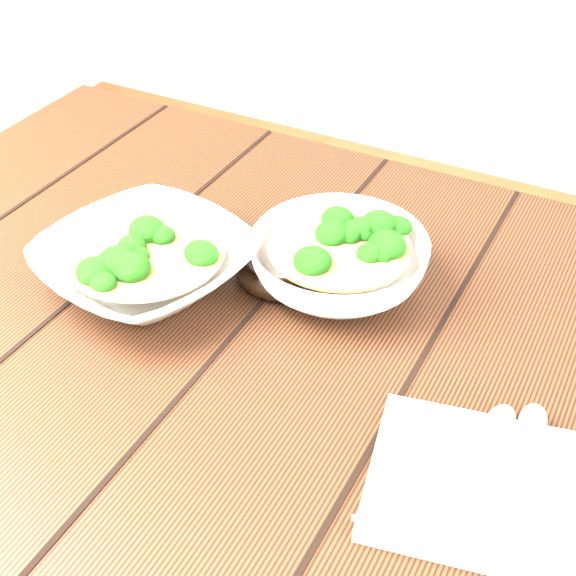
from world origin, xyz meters
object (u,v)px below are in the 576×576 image
(soup_bowl_back, at_px, (338,261))
(trivet, at_px, (282,268))
(table, at_px, (273,387))
(soup_bowl_front, at_px, (145,262))
(napkin, at_px, (486,487))

(soup_bowl_back, xyz_separation_m, trivet, (-0.07, -0.02, -0.02))
(table, bearing_deg, trivet, 107.88)
(soup_bowl_front, relative_size, trivet, 2.49)
(soup_bowl_front, distance_m, soup_bowl_back, 0.23)
(table, bearing_deg, napkin, -24.09)
(table, distance_m, napkin, 0.34)
(soup_bowl_back, height_order, napkin, soup_bowl_back)
(table, distance_m, soup_bowl_back, 0.18)
(table, bearing_deg, soup_bowl_front, -172.89)
(soup_bowl_front, relative_size, soup_bowl_back, 1.06)
(napkin, bearing_deg, soup_bowl_back, 127.45)
(soup_bowl_back, relative_size, trivet, 2.36)
(table, distance_m, trivet, 0.15)
(trivet, distance_m, napkin, 0.37)
(soup_bowl_back, bearing_deg, soup_bowl_front, -153.16)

